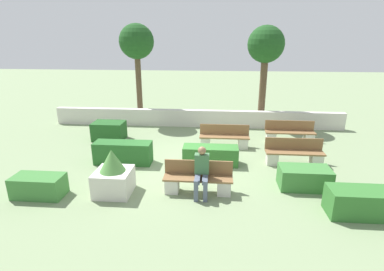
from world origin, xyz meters
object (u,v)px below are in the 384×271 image
(tree_leftmost, at_px, (137,44))
(tree_center_left, at_px, (266,48))
(bench_back, at_px, (294,155))
(person_seated_man, at_px, (202,169))
(bench_front, at_px, (198,181))
(bench_left_side, at_px, (224,139))
(planter_corner_left, at_px, (113,175))
(bench_right_side, at_px, (290,134))

(tree_leftmost, height_order, tree_center_left, tree_leftmost)
(bench_back, xyz_separation_m, tree_center_left, (-0.49, 4.66, 3.28))
(person_seated_man, bearing_deg, tree_center_left, 70.52)
(tree_leftmost, bearing_deg, bench_front, -64.40)
(tree_center_left, bearing_deg, tree_leftmost, 178.37)
(bench_left_side, bearing_deg, bench_front, -96.95)
(bench_front, bearing_deg, bench_back, 35.38)
(person_seated_man, relative_size, planter_corner_left, 1.06)
(person_seated_man, distance_m, planter_corner_left, 2.38)
(bench_front, xyz_separation_m, tree_center_left, (2.57, 6.84, 3.28))
(person_seated_man, distance_m, tree_center_left, 7.94)
(bench_front, distance_m, person_seated_man, 0.44)
(bench_front, bearing_deg, tree_center_left, 69.41)
(bench_right_side, distance_m, tree_center_left, 4.16)
(bench_right_side, bearing_deg, bench_back, -109.18)
(planter_corner_left, relative_size, tree_leftmost, 0.27)
(person_seated_man, xyz_separation_m, tree_leftmost, (-3.46, 7.14, 3.01))
(bench_back, bearing_deg, tree_center_left, 96.33)
(bench_front, height_order, planter_corner_left, planter_corner_left)
(bench_front, xyz_separation_m, bench_right_side, (3.42, 4.43, 0.00))
(bench_left_side, relative_size, person_seated_man, 1.42)
(tree_center_left, bearing_deg, bench_right_side, -70.59)
(bench_right_side, height_order, planter_corner_left, planter_corner_left)
(bench_right_side, distance_m, bench_back, 2.29)
(bench_back, relative_size, planter_corner_left, 1.51)
(planter_corner_left, relative_size, tree_center_left, 0.27)
(bench_right_side, bearing_deg, tree_leftmost, 148.95)
(bench_left_side, height_order, bench_back, same)
(bench_front, bearing_deg, tree_leftmost, 115.60)
(bench_left_side, distance_m, tree_leftmost, 6.34)
(bench_back, bearing_deg, tree_leftmost, 143.33)
(bench_front, bearing_deg, person_seated_man, -54.07)
(bench_right_side, height_order, tree_leftmost, tree_leftmost)
(bench_front, distance_m, planter_corner_left, 2.29)
(bench_back, bearing_deg, person_seated_man, -141.70)
(bench_left_side, relative_size, tree_center_left, 0.41)
(tree_center_left, bearing_deg, bench_left_side, -119.26)
(planter_corner_left, height_order, tree_leftmost, tree_leftmost)
(bench_back, bearing_deg, bench_front, -144.32)
(bench_front, height_order, bench_back, same)
(bench_front, relative_size, bench_left_side, 0.99)
(bench_left_side, bearing_deg, tree_leftmost, 145.83)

